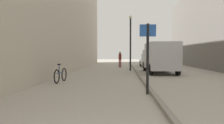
{
  "coord_description": "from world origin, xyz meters",
  "views": [
    {
      "loc": [
        0.47,
        -1.36,
        1.51
      ],
      "look_at": [
        -0.08,
        9.57,
        1.06
      ],
      "focal_mm": 33.37,
      "sensor_mm": 36.0,
      "label": 1
    }
  ],
  "objects_px": {
    "delivery_van": "(159,57)",
    "parked_car": "(149,60)",
    "pedestrian_mid_block": "(120,58)",
    "street_sign_post": "(148,52)",
    "bicycle_leaning": "(61,75)",
    "lamp_post": "(130,39)"
  },
  "relations": [
    {
      "from": "lamp_post",
      "to": "pedestrian_mid_block",
      "type": "bearing_deg",
      "value": 102.95
    },
    {
      "from": "parked_car",
      "to": "lamp_post",
      "type": "distance_m",
      "value": 6.24
    },
    {
      "from": "parked_car",
      "to": "bicycle_leaning",
      "type": "height_order",
      "value": "parked_car"
    },
    {
      "from": "delivery_van",
      "to": "parked_car",
      "type": "distance_m",
      "value": 7.21
    },
    {
      "from": "pedestrian_mid_block",
      "to": "street_sign_post",
      "type": "height_order",
      "value": "street_sign_post"
    },
    {
      "from": "lamp_post",
      "to": "bicycle_leaning",
      "type": "bearing_deg",
      "value": -117.73
    },
    {
      "from": "bicycle_leaning",
      "to": "pedestrian_mid_block",
      "type": "bearing_deg",
      "value": 79.42
    },
    {
      "from": "parked_car",
      "to": "street_sign_post",
      "type": "bearing_deg",
      "value": -98.59
    },
    {
      "from": "parked_car",
      "to": "delivery_van",
      "type": "bearing_deg",
      "value": -92.17
    },
    {
      "from": "street_sign_post",
      "to": "lamp_post",
      "type": "bearing_deg",
      "value": -91.09
    },
    {
      "from": "pedestrian_mid_block",
      "to": "delivery_van",
      "type": "relative_size",
      "value": 0.3
    },
    {
      "from": "parked_car",
      "to": "street_sign_post",
      "type": "distance_m",
      "value": 16.0
    },
    {
      "from": "parked_car",
      "to": "street_sign_post",
      "type": "xyz_separation_m",
      "value": [
        -2.09,
        -15.84,
        0.83
      ]
    },
    {
      "from": "street_sign_post",
      "to": "lamp_post",
      "type": "distance_m",
      "value": 10.48
    },
    {
      "from": "pedestrian_mid_block",
      "to": "parked_car",
      "type": "xyz_separation_m",
      "value": [
        3.28,
        1.28,
        -0.26
      ]
    },
    {
      "from": "street_sign_post",
      "to": "lamp_post",
      "type": "height_order",
      "value": "lamp_post"
    },
    {
      "from": "pedestrian_mid_block",
      "to": "bicycle_leaning",
      "type": "xyz_separation_m",
      "value": [
        -2.96,
        -11.59,
        -0.59
      ]
    },
    {
      "from": "bicycle_leaning",
      "to": "parked_car",
      "type": "bearing_deg",
      "value": 67.87
    },
    {
      "from": "pedestrian_mid_block",
      "to": "street_sign_post",
      "type": "bearing_deg",
      "value": -62.62
    },
    {
      "from": "pedestrian_mid_block",
      "to": "parked_car",
      "type": "bearing_deg",
      "value": 44.0
    },
    {
      "from": "lamp_post",
      "to": "bicycle_leaning",
      "type": "xyz_separation_m",
      "value": [
        -3.91,
        -7.44,
        -2.34
      ]
    },
    {
      "from": "parked_car",
      "to": "pedestrian_mid_block",
      "type": "bearing_deg",
      "value": -159.77
    }
  ]
}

